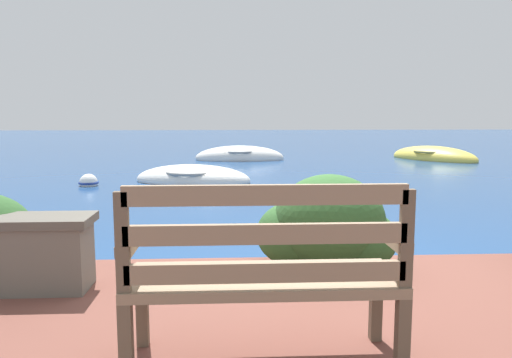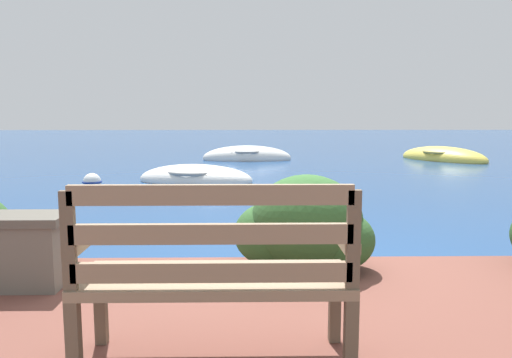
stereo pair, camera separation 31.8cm
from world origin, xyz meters
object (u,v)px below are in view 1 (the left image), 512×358
park_bench (264,271)px  rowboat_nearest (193,179)px  rowboat_far (240,158)px  mooring_buoy (89,183)px  rowboat_mid (433,158)px

park_bench → rowboat_nearest: park_bench is taller
rowboat_far → mooring_buoy: size_ratio=6.98×
park_bench → mooring_buoy: 8.41m
rowboat_far → rowboat_mid: bearing=178.5°
park_bench → rowboat_mid: 14.56m
rowboat_nearest → mooring_buoy: rowboat_nearest is taller
rowboat_nearest → rowboat_far: bearing=92.5°
mooring_buoy → rowboat_far: bearing=60.1°
rowboat_nearest → rowboat_mid: rowboat_mid is taller
park_bench → rowboat_nearest: (-0.95, 8.26, -0.64)m
park_bench → mooring_buoy: size_ratio=3.34×
park_bench → mooring_buoy: park_bench is taller
rowboat_nearest → rowboat_mid: size_ratio=0.85×
rowboat_nearest → mooring_buoy: (-2.06, -0.43, 0.00)m
rowboat_nearest → mooring_buoy: 2.11m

